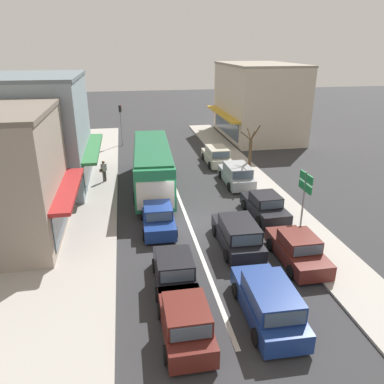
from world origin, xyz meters
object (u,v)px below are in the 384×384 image
at_px(hatchback_queue_gap_filler, 174,271).
at_px(parked_sedan_kerb_second, 265,206).
at_px(sedan_adjacent_lane_lead, 158,218).
at_px(pedestrian_with_handbag_near, 104,170).
at_px(hatchback_adjacent_lane_trail, 186,321).
at_px(wagon_queue_far_back, 269,302).
at_px(parked_wagon_kerb_rear, 216,156).
at_px(parked_wagon_kerb_third, 236,175).
at_px(street_tree_right, 250,156).
at_px(wagon_behind_bus_near, 238,235).
at_px(city_bus, 152,164).
at_px(parked_sedan_kerb_front, 297,249).
at_px(directional_road_sign, 305,188).
at_px(traffic_light_downstreet, 121,118).

xyz_separation_m(hatchback_queue_gap_filler, parked_sedan_kerb_second, (6.41, 6.06, -0.05)).
xyz_separation_m(sedan_adjacent_lane_lead, pedestrian_with_handbag_near, (-3.32, 8.29, 0.40)).
height_order(hatchback_queue_gap_filler, hatchback_adjacent_lane_trail, same).
xyz_separation_m(wagon_queue_far_back, parked_wagon_kerb_rear, (2.82, 19.97, 0.00)).
height_order(hatchback_adjacent_lane_trail, pedestrian_with_handbag_near, pedestrian_with_handbag_near).
distance_m(parked_wagon_kerb_third, street_tree_right, 1.79).
xyz_separation_m(wagon_queue_far_back, sedan_adjacent_lane_lead, (-3.43, 8.38, -0.08)).
bearing_deg(parked_wagon_kerb_third, wagon_behind_bus_near, -106.19).
distance_m(city_bus, hatchback_queue_gap_filler, 12.21).
distance_m(hatchback_queue_gap_filler, sedan_adjacent_lane_lead, 5.59).
height_order(sedan_adjacent_lane_lead, parked_sedan_kerb_front, same).
xyz_separation_m(wagon_queue_far_back, parked_sedan_kerb_front, (2.87, 3.63, -0.08)).
relative_size(directional_road_sign, pedestrian_with_handbag_near, 2.21).
xyz_separation_m(traffic_light_downstreet, pedestrian_with_handbag_near, (-1.39, -11.34, -1.79)).
relative_size(wagon_queue_far_back, sedan_adjacent_lane_lead, 1.07).
xyz_separation_m(traffic_light_downstreet, directional_road_sign, (9.76, -21.57, -0.15)).
xyz_separation_m(hatchback_queue_gap_filler, parked_wagon_kerb_third, (6.33, 11.87, 0.04)).
distance_m(city_bus, directional_road_sign, 11.43).
bearing_deg(parked_sedan_kerb_front, directional_road_sign, 61.57).
distance_m(parked_wagon_kerb_rear, traffic_light_downstreet, 11.67).
xyz_separation_m(parked_sedan_kerb_second, pedestrian_with_handbag_near, (-9.92, 7.81, 0.40)).
height_order(hatchback_queue_gap_filler, directional_road_sign, directional_road_sign).
relative_size(city_bus, parked_wagon_kerb_third, 2.43).
xyz_separation_m(sedan_adjacent_lane_lead, parked_sedan_kerb_second, (6.59, 0.48, 0.00)).
xyz_separation_m(wagon_behind_bus_near, hatchback_queue_gap_filler, (-3.66, -2.66, -0.04)).
xyz_separation_m(wagon_behind_bus_near, parked_sedan_kerb_front, (2.46, -1.83, -0.08)).
distance_m(sedan_adjacent_lane_lead, parked_sedan_kerb_front, 7.90).
height_order(hatchback_adjacent_lane_trail, parked_sedan_kerb_front, hatchback_adjacent_lane_trail).
relative_size(wagon_queue_far_back, hatchback_adjacent_lane_trail, 1.22).
xyz_separation_m(parked_sedan_kerb_second, traffic_light_downstreet, (-8.52, 19.15, 2.19)).
distance_m(hatchback_queue_gap_filler, street_tree_right, 14.52).
relative_size(hatchback_adjacent_lane_trail, traffic_light_downstreet, 0.88).
distance_m(hatchback_queue_gap_filler, pedestrian_with_handbag_near, 14.31).
distance_m(wagon_queue_far_back, parked_wagon_kerb_third, 14.99).
relative_size(traffic_light_downstreet, pedestrian_with_handbag_near, 2.58).
bearing_deg(directional_road_sign, pedestrian_with_handbag_near, 137.46).
bearing_deg(hatchback_adjacent_lane_trail, sedan_adjacent_lane_lead, 90.99).
height_order(wagon_queue_far_back, parked_wagon_kerb_rear, same).
bearing_deg(street_tree_right, directional_road_sign, -89.00).
relative_size(city_bus, wagon_behind_bus_near, 2.42).
bearing_deg(hatchback_queue_gap_filler, street_tree_right, 58.82).
relative_size(parked_sedan_kerb_second, traffic_light_downstreet, 1.01).
height_order(parked_wagon_kerb_third, street_tree_right, street_tree_right).
xyz_separation_m(wagon_queue_far_back, parked_wagon_kerb_third, (3.09, 14.67, 0.00)).
height_order(hatchback_queue_gap_filler, parked_sedan_kerb_front, hatchback_queue_gap_filler).
height_order(hatchback_queue_gap_filler, parked_wagon_kerb_rear, parked_wagon_kerb_rear).
xyz_separation_m(parked_sedan_kerb_second, parked_wagon_kerb_third, (-0.07, 5.82, 0.08)).
relative_size(city_bus, parked_sedan_kerb_second, 2.58).
bearing_deg(sedan_adjacent_lane_lead, parked_sedan_kerb_second, 4.13).
xyz_separation_m(hatchback_adjacent_lane_trail, parked_wagon_kerb_third, (6.37, 15.12, 0.04)).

